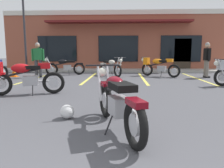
{
  "coord_description": "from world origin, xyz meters",
  "views": [
    {
      "loc": [
        0.32,
        -0.77,
        1.2
      ],
      "look_at": [
        0.09,
        3.69,
        0.55
      ],
      "focal_mm": 34.83,
      "sensor_mm": 36.0,
      "label": 1
    }
  ],
  "objects_px": {
    "motorcycle_red_sportbike": "(158,66)",
    "person_in_shorts_foreground": "(207,58)",
    "motorcycle_blue_standard": "(65,66)",
    "motorcycle_orange_scrambler": "(110,67)",
    "person_near_building": "(38,58)",
    "parking_lot_lamp_post": "(23,16)",
    "traffic_cone": "(14,72)",
    "motorcycle_silver_naked": "(23,76)",
    "helmet_on_pavement": "(67,112)",
    "motorcycle_foreground_classic": "(117,101)"
  },
  "relations": [
    {
      "from": "motorcycle_foreground_classic",
      "to": "person_in_shorts_foreground",
      "type": "height_order",
      "value": "person_in_shorts_foreground"
    },
    {
      "from": "person_in_shorts_foreground",
      "to": "person_near_building",
      "type": "bearing_deg",
      "value": -178.47
    },
    {
      "from": "motorcycle_orange_scrambler",
      "to": "parking_lot_lamp_post",
      "type": "distance_m",
      "value": 6.05
    },
    {
      "from": "motorcycle_blue_standard",
      "to": "traffic_cone",
      "type": "xyz_separation_m",
      "value": [
        -2.31,
        -1.01,
        -0.2
      ]
    },
    {
      "from": "motorcycle_red_sportbike",
      "to": "parking_lot_lamp_post",
      "type": "bearing_deg",
      "value": 167.85
    },
    {
      "from": "motorcycle_blue_standard",
      "to": "person_near_building",
      "type": "distance_m",
      "value": 1.58
    },
    {
      "from": "motorcycle_blue_standard",
      "to": "traffic_cone",
      "type": "height_order",
      "value": "motorcycle_blue_standard"
    },
    {
      "from": "motorcycle_foreground_classic",
      "to": "person_near_building",
      "type": "distance_m",
      "value": 8.17
    },
    {
      "from": "motorcycle_orange_scrambler",
      "to": "person_near_building",
      "type": "relative_size",
      "value": 1.1
    },
    {
      "from": "person_near_building",
      "to": "motorcycle_blue_standard",
      "type": "bearing_deg",
      "value": 47.08
    },
    {
      "from": "person_near_building",
      "to": "traffic_cone",
      "type": "height_order",
      "value": "person_near_building"
    },
    {
      "from": "motorcycle_silver_naked",
      "to": "helmet_on_pavement",
      "type": "height_order",
      "value": "motorcycle_silver_naked"
    },
    {
      "from": "motorcycle_silver_naked",
      "to": "helmet_on_pavement",
      "type": "distance_m",
      "value": 2.88
    },
    {
      "from": "person_near_building",
      "to": "motorcycle_foreground_classic",
      "type": "bearing_deg",
      "value": -60.44
    },
    {
      "from": "person_near_building",
      "to": "parking_lot_lamp_post",
      "type": "xyz_separation_m",
      "value": [
        -1.66,
        2.27,
        2.31
      ]
    },
    {
      "from": "motorcycle_orange_scrambler",
      "to": "motorcycle_red_sportbike",
      "type": "bearing_deg",
      "value": -1.83
    },
    {
      "from": "person_near_building",
      "to": "motorcycle_silver_naked",
      "type": "bearing_deg",
      "value": -73.78
    },
    {
      "from": "helmet_on_pavement",
      "to": "motorcycle_orange_scrambler",
      "type": "bearing_deg",
      "value": 87.08
    },
    {
      "from": "motorcycle_blue_standard",
      "to": "motorcycle_foreground_classic",
      "type": "bearing_deg",
      "value": -69.92
    },
    {
      "from": "motorcycle_foreground_classic",
      "to": "parking_lot_lamp_post",
      "type": "bearing_deg",
      "value": 121.27
    },
    {
      "from": "person_near_building",
      "to": "motorcycle_orange_scrambler",
      "type": "bearing_deg",
      "value": 11.77
    },
    {
      "from": "motorcycle_red_sportbike",
      "to": "motorcycle_blue_standard",
      "type": "height_order",
      "value": "same"
    },
    {
      "from": "motorcycle_red_sportbike",
      "to": "person_in_shorts_foreground",
      "type": "distance_m",
      "value": 2.3
    },
    {
      "from": "person_in_shorts_foreground",
      "to": "parking_lot_lamp_post",
      "type": "relative_size",
      "value": 0.33
    },
    {
      "from": "person_in_shorts_foreground",
      "to": "motorcycle_silver_naked",
      "type": "bearing_deg",
      "value": -146.02
    },
    {
      "from": "person_near_building",
      "to": "motorcycle_red_sportbike",
      "type": "bearing_deg",
      "value": 6.28
    },
    {
      "from": "traffic_cone",
      "to": "motorcycle_red_sportbike",
      "type": "bearing_deg",
      "value": 4.42
    },
    {
      "from": "motorcycle_red_sportbike",
      "to": "motorcycle_silver_naked",
      "type": "bearing_deg",
      "value": -132.48
    },
    {
      "from": "person_in_shorts_foreground",
      "to": "traffic_cone",
      "type": "xyz_separation_m",
      "value": [
        -9.39,
        -0.12,
        -0.69
      ]
    },
    {
      "from": "person_near_building",
      "to": "traffic_cone",
      "type": "bearing_deg",
      "value": 175.88
    },
    {
      "from": "motorcycle_blue_standard",
      "to": "person_near_building",
      "type": "bearing_deg",
      "value": -132.92
    },
    {
      "from": "motorcycle_foreground_classic",
      "to": "motorcycle_blue_standard",
      "type": "distance_m",
      "value": 8.73
    },
    {
      "from": "motorcycle_blue_standard",
      "to": "helmet_on_pavement",
      "type": "xyz_separation_m",
      "value": [
        2.07,
        -7.68,
        -0.33
      ]
    },
    {
      "from": "motorcycle_foreground_classic",
      "to": "traffic_cone",
      "type": "height_order",
      "value": "motorcycle_foreground_classic"
    },
    {
      "from": "helmet_on_pavement",
      "to": "person_in_shorts_foreground",
      "type": "bearing_deg",
      "value": 53.63
    },
    {
      "from": "person_near_building",
      "to": "person_in_shorts_foreground",
      "type": "bearing_deg",
      "value": 1.53
    },
    {
      "from": "motorcycle_foreground_classic",
      "to": "motorcycle_orange_scrambler",
      "type": "distance_m",
      "value": 7.84
    },
    {
      "from": "motorcycle_foreground_classic",
      "to": "person_near_building",
      "type": "xyz_separation_m",
      "value": [
        -4.02,
        7.09,
        0.49
      ]
    },
    {
      "from": "motorcycle_red_sportbike",
      "to": "helmet_on_pavement",
      "type": "relative_size",
      "value": 7.03
    },
    {
      "from": "motorcycle_silver_naked",
      "to": "traffic_cone",
      "type": "height_order",
      "value": "motorcycle_silver_naked"
    },
    {
      "from": "motorcycle_blue_standard",
      "to": "person_near_building",
      "type": "relative_size",
      "value": 1.21
    },
    {
      "from": "motorcycle_foreground_classic",
      "to": "motorcycle_red_sportbike",
      "type": "bearing_deg",
      "value": 76.5
    },
    {
      "from": "motorcycle_red_sportbike",
      "to": "traffic_cone",
      "type": "relative_size",
      "value": 3.45
    },
    {
      "from": "motorcycle_red_sportbike",
      "to": "motorcycle_silver_naked",
      "type": "height_order",
      "value": "same"
    },
    {
      "from": "helmet_on_pavement",
      "to": "parking_lot_lamp_post",
      "type": "relative_size",
      "value": 0.05
    },
    {
      "from": "motorcycle_blue_standard",
      "to": "motorcycle_orange_scrambler",
      "type": "height_order",
      "value": "same"
    },
    {
      "from": "traffic_cone",
      "to": "motorcycle_silver_naked",
      "type": "bearing_deg",
      "value": -60.22
    },
    {
      "from": "motorcycle_foreground_classic",
      "to": "person_near_building",
      "type": "relative_size",
      "value": 1.21
    },
    {
      "from": "motorcycle_blue_standard",
      "to": "helmet_on_pavement",
      "type": "height_order",
      "value": "motorcycle_blue_standard"
    },
    {
      "from": "motorcycle_orange_scrambler",
      "to": "parking_lot_lamp_post",
      "type": "relative_size",
      "value": 0.36
    }
  ]
}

